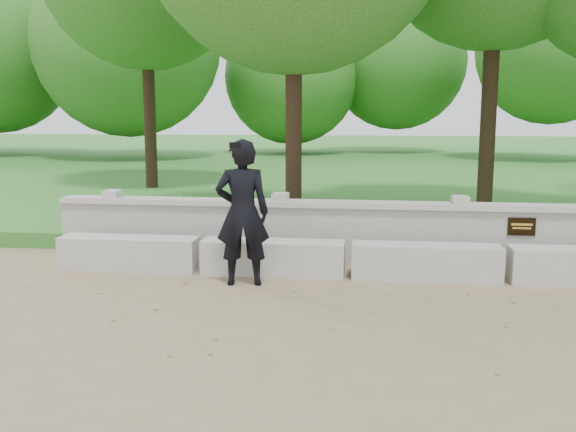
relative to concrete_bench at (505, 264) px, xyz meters
name	(u,v)px	position (x,y,z in m)	size (l,w,h in m)	color
ground	(543,331)	(0.00, -1.90, -0.22)	(80.00, 80.00, 0.00)	#917859
lawn	(427,177)	(0.00, 12.10, -0.10)	(40.00, 22.00, 0.25)	#255F1D
concrete_bench	(505,264)	(0.00, 0.00, 0.00)	(11.90, 0.45, 0.45)	beige
parapet_wall	(496,235)	(0.00, 0.70, 0.24)	(12.50, 0.35, 0.90)	#B9B7AF
man_main	(242,213)	(-3.29, -0.57, 0.69)	(0.73, 0.66, 1.82)	black
shrub_a	(187,212)	(-4.58, 1.40, 0.37)	(0.36, 0.25, 0.69)	green
shrub_b	(386,219)	(-1.49, 1.40, 0.31)	(0.32, 0.26, 0.58)	green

